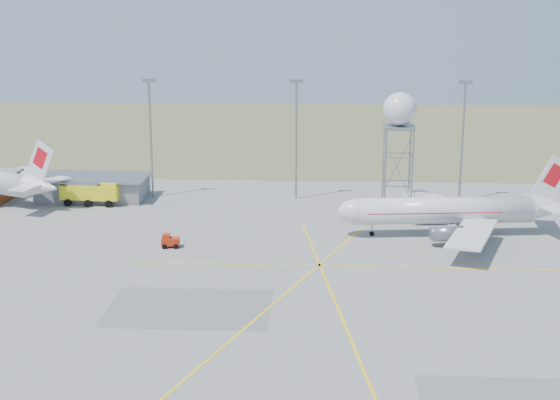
# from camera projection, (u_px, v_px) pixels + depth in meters

# --- Properties ---
(ground) EXTENTS (400.00, 400.00, 0.00)m
(ground) POSITION_uv_depth(u_px,v_px,m) (381.00, 374.00, 70.49)
(ground) COLOR gray
(ground) RESTS_ON ground
(grass_strip) EXTENTS (400.00, 120.00, 0.03)m
(grass_strip) POSITION_uv_depth(u_px,v_px,m) (343.00, 132.00, 206.12)
(grass_strip) COLOR #606B3A
(grass_strip) RESTS_ON ground
(building_grey) EXTENTS (19.00, 10.00, 3.90)m
(building_grey) POSITION_uv_depth(u_px,v_px,m) (93.00, 187.00, 134.41)
(building_grey) COLOR gray
(building_grey) RESTS_ON ground
(mast_a) EXTENTS (2.20, 0.50, 20.50)m
(mast_a) POSITION_uv_depth(u_px,v_px,m) (150.00, 128.00, 133.37)
(mast_a) COLOR gray
(mast_a) RESTS_ON ground
(mast_b) EXTENTS (2.20, 0.50, 20.50)m
(mast_b) POSITION_uv_depth(u_px,v_px,m) (296.00, 129.00, 132.04)
(mast_b) COLOR gray
(mast_b) RESTS_ON ground
(mast_c) EXTENTS (2.20, 0.50, 20.50)m
(mast_c) POSITION_uv_depth(u_px,v_px,m) (463.00, 131.00, 130.56)
(mast_c) COLOR gray
(mast_c) RESTS_ON ground
(airliner_main) EXTENTS (34.20, 33.09, 11.64)m
(airliner_main) POSITION_uv_depth(u_px,v_px,m) (449.00, 211.00, 112.74)
(airliner_main) COLOR silver
(airliner_main) RESTS_ON ground
(radar_tower) EXTENTS (5.32, 5.32, 19.25)m
(radar_tower) POSITION_uv_depth(u_px,v_px,m) (398.00, 145.00, 124.30)
(radar_tower) COLOR gray
(radar_tower) RESTS_ON ground
(fire_truck) EXTENTS (10.05, 4.47, 3.94)m
(fire_truck) POSITION_uv_depth(u_px,v_px,m) (93.00, 193.00, 130.48)
(fire_truck) COLOR yellow
(fire_truck) RESTS_ON ground
(baggage_tug) EXTENTS (2.60, 2.18, 1.90)m
(baggage_tug) POSITION_uv_depth(u_px,v_px,m) (170.00, 242.00, 107.51)
(baggage_tug) COLOR #B3260C
(baggage_tug) RESTS_ON ground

